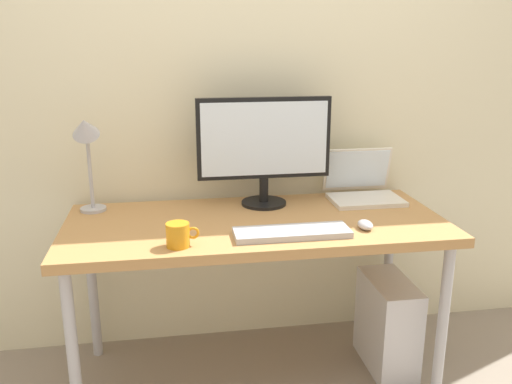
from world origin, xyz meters
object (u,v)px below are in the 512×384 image
Objects in this scene: laptop at (362,187)px; mouse at (365,225)px; monitor at (264,144)px; computer_tower at (387,324)px; coffee_mug at (178,235)px; desk_lamp at (86,142)px; keyboard at (292,233)px; desk at (256,234)px.

laptop is 3.56× the size of mouse.
monitor reaches higher than computer_tower.
coffee_mug reaches higher than computer_tower.
desk_lamp is 1.03× the size of computer_tower.
monitor is 6.53× the size of mouse.
computer_tower is at bearing -76.56° from laptop.
monitor reaches higher than laptop.
laptop is 0.76× the size of computer_tower.
laptop is 0.61m from keyboard.
monitor is 4.90× the size of coffee_mug.
laptop reaches higher than coffee_mug.
mouse is 0.21× the size of computer_tower.
coffee_mug is at bearing -174.27° from keyboard.
computer_tower is (0.53, -0.23, -0.79)m from monitor.
desk is 17.23× the size of mouse.
desk_lamp is at bearing 162.88° from desk.
computer_tower is (0.92, 0.22, -0.56)m from coffee_mug.
computer_tower is at bearing -23.91° from monitor.
desk_lamp is at bearing 179.95° from monitor.
desk is 0.45m from mouse.
keyboard is at bearing -135.33° from laptop.
desk_lamp is (-0.75, 0.00, 0.03)m from monitor.
monitor is 1.35× the size of desk_lamp.
desk is 2.64× the size of monitor.
laptop is 1.24m from desk_lamp.
mouse is at bearing 5.37° from coffee_mug.
monitor is at bearing -177.77° from laptop.
monitor reaches higher than mouse.
desk_lamp reaches higher than keyboard.
mouse is (-0.13, -0.40, -0.04)m from laptop.
mouse reaches higher than computer_tower.
mouse is 0.73m from coffee_mug.
desk_lamp is at bearing 152.43° from keyboard.
computer_tower is at bearing 19.55° from keyboard.
laptop is 0.42m from mouse.
desk_lamp reaches higher than coffee_mug.
desk is 0.42m from coffee_mug.
computer_tower is (0.60, -0.03, -0.46)m from desk.
laptop is at bearing 28.66° from coffee_mug.
laptop is 0.73× the size of keyboard.
coffee_mug reaches higher than desk.
desk_lamp reaches higher than laptop.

